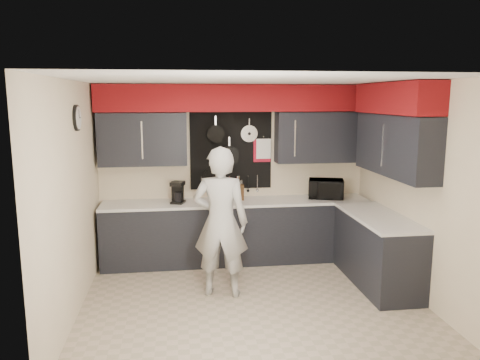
{
  "coord_description": "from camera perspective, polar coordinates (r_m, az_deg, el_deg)",
  "views": [
    {
      "loc": [
        -0.86,
        -5.18,
        2.41
      ],
      "look_at": [
        -0.08,
        0.5,
        1.4
      ],
      "focal_mm": 35.0,
      "sensor_mm": 36.0,
      "label": 1
    }
  ],
  "objects": [
    {
      "name": "knife_block",
      "position": [
        6.87,
        -0.05,
        -1.5
      ],
      "size": [
        0.12,
        0.12,
        0.23
      ],
      "primitive_type": "cube",
      "rotation": [
        0.0,
        0.0,
        0.13
      ],
      "color": "#392212",
      "rests_on": "base_cabinets"
    },
    {
      "name": "person",
      "position": [
        5.68,
        -2.38,
        -5.16
      ],
      "size": [
        0.76,
        0.59,
        1.84
      ],
      "primitive_type": "imported",
      "rotation": [
        0.0,
        0.0,
        2.9
      ],
      "color": "#A6A6A3",
      "rests_on": "ground"
    },
    {
      "name": "ground",
      "position": [
        5.78,
        1.53,
        -14.62
      ],
      "size": [
        4.0,
        4.0,
        0.0
      ],
      "primitive_type": "plane",
      "color": "tan",
      "rests_on": "ground"
    },
    {
      "name": "coffee_maker",
      "position": [
        6.75,
        -7.61,
        -1.42
      ],
      "size": [
        0.23,
        0.25,
        0.31
      ],
      "rotation": [
        0.0,
        0.0,
        -0.31
      ],
      "color": "black",
      "rests_on": "base_cabinets"
    },
    {
      "name": "microwave",
      "position": [
        7.12,
        10.41,
        -1.07
      ],
      "size": [
        0.59,
        0.48,
        0.28
      ],
      "primitive_type": "imported",
      "rotation": [
        0.0,
        0.0,
        -0.29
      ],
      "color": "black",
      "rests_on": "base_cabinets"
    },
    {
      "name": "base_cabinets",
      "position": [
        6.74,
        4.13,
        -6.83
      ],
      "size": [
        3.95,
        2.2,
        0.92
      ],
      "color": "black",
      "rests_on": "ground"
    },
    {
      "name": "back_wall_assembly",
      "position": [
        6.85,
        -0.49,
        6.68
      ],
      "size": [
        4.0,
        0.36,
        2.6
      ],
      "color": "beige",
      "rests_on": "ground"
    },
    {
      "name": "utensil_crock",
      "position": [
        6.88,
        -0.27,
        -1.79
      ],
      "size": [
        0.13,
        0.13,
        0.16
      ],
      "primitive_type": "cylinder",
      "color": "white",
      "rests_on": "base_cabinets"
    },
    {
      "name": "left_wall_assembly",
      "position": [
        5.43,
        -19.71,
        -1.99
      ],
      "size": [
        0.05,
        3.5,
        2.6
      ],
      "color": "beige",
      "rests_on": "ground"
    },
    {
      "name": "right_wall_assembly",
      "position": [
        6.1,
        18.71,
        5.11
      ],
      "size": [
        0.36,
        3.5,
        2.6
      ],
      "color": "beige",
      "rests_on": "ground"
    }
  ]
}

